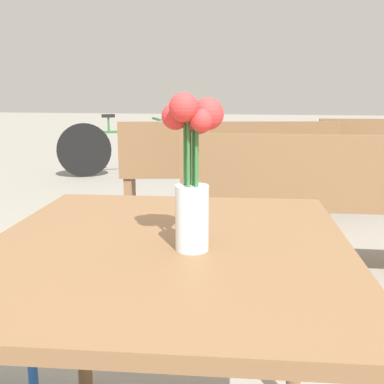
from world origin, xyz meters
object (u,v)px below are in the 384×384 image
object	(u,v)px
flower_vase	(193,168)
bicycle	(124,148)
table_front	(168,280)
bench_near	(227,172)
bench_middle	(323,203)

from	to	relation	value
flower_vase	bicycle	bearing A→B (deg)	108.93
table_front	bicycle	xyz separation A→B (m)	(-1.60, 4.81, -0.28)
table_front	bench_near	distance (m)	2.57
flower_vase	bench_near	size ratio (longest dim) A/B	0.21
table_front	bench_middle	bearing A→B (deg)	71.78
flower_vase	bicycle	size ratio (longest dim) A/B	0.23
flower_vase	bench_near	xyz separation A→B (m)	(-0.15, 2.61, -0.45)
table_front	bicycle	distance (m)	5.08
flower_vase	bench_near	world-z (taller)	flower_vase
bench_near	bench_middle	size ratio (longest dim) A/B	1.05
bench_near	table_front	bearing A→B (deg)	-88.19
table_front	bicycle	bearing A→B (deg)	108.38
table_front	flower_vase	size ratio (longest dim) A/B	2.96
bench_near	bicycle	distance (m)	2.72
table_front	bicycle	size ratio (longest dim) A/B	0.68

